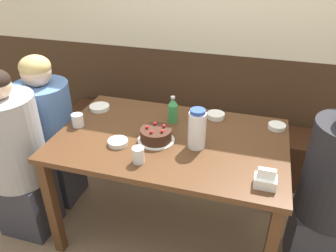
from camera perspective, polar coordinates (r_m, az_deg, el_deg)
name	(u,v)px	position (r m, az deg, el deg)	size (l,w,h in m)	color
ground_plane	(170,226)	(2.54, 0.35, -17.07)	(12.00, 12.00, 0.00)	#846B51
back_wall	(206,23)	(2.82, 6.63, 17.38)	(4.80, 0.04, 2.50)	#3D2819
bench_seat	(195,143)	(3.02, 4.73, -3.03)	(2.47, 0.38, 0.43)	#381E11
dining_table	(170,150)	(2.09, 0.41, -4.17)	(1.42, 0.89, 0.78)	#4C2D19
birthday_cake	(156,135)	(1.99, -2.11, -1.56)	(0.23, 0.23, 0.10)	white
water_pitcher	(197,129)	(1.90, 5.07, -0.52)	(0.10, 0.10, 0.24)	white
soju_bottle	(173,110)	(2.17, 0.84, 2.80)	(0.07, 0.07, 0.19)	#388E4C
napkin_holder	(265,180)	(1.71, 16.60, -9.01)	(0.11, 0.08, 0.11)	white
bowl_soup_white	(100,107)	(2.42, -11.84, 3.19)	(0.14, 0.14, 0.03)	white
bowl_rice_small	(118,142)	(1.99, -8.72, -2.81)	(0.12, 0.12, 0.03)	white
bowl_side_dish	(216,115)	(2.28, 8.32, 1.84)	(0.12, 0.12, 0.03)	white
bowl_sauce_shallow	(277,126)	(2.24, 18.42, -0.07)	(0.11, 0.11, 0.03)	white
glass_water_tall	(138,155)	(1.81, -5.19, -5.05)	(0.07, 0.07, 0.09)	silver
glass_tumbler_short	(78,120)	(2.22, -15.46, 1.00)	(0.08, 0.08, 0.09)	silver
person_teal_shirt	(49,132)	(2.60, -20.06, -1.01)	(0.39, 0.39, 1.19)	#33333D
person_pale_blue_shirt	(16,159)	(2.37, -24.90, -5.18)	(0.39, 0.39, 1.21)	#33333D
person_grey_tee	(334,191)	(2.10, 26.90, -9.99)	(0.37, 0.37, 1.25)	#33333D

